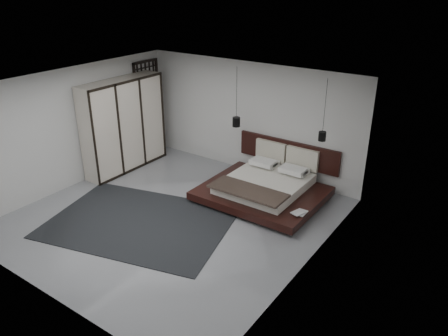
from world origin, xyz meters
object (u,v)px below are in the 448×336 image
Objects in this scene: lattice_screen at (148,108)px; rug at (140,222)px; bed at (266,186)px; pendant_left at (236,122)px; wardrobe at (124,125)px; pendant_right at (322,136)px.

rug is at bearing -50.05° from lattice_screen.
lattice_screen is 0.72× the size of rug.
bed is at bearing 57.92° from rug.
lattice_screen is at bearing 177.40° from pendant_left.
bed is at bearing -20.29° from pendant_left.
pendant_left is 2.96m from wardrobe.
pendant_left is (3.00, -0.14, 0.20)m from lattice_screen.
bed is 0.72× the size of rug.
lattice_screen is 0.99× the size of bed.
pendant_left is 3.28m from rug.
wardrobe is 3.15m from rug.
lattice_screen is 4.14m from rug.
bed is (4.08, -0.54, -1.02)m from lattice_screen.
wardrobe is at bearing -159.37° from pendant_left.
lattice_screen is 1.08× the size of wardrobe.
lattice_screen is at bearing 102.11° from wardrobe.
lattice_screen is 1.84× the size of pendant_left.
pendant_right is 0.36× the size of rug.
lattice_screen reaches higher than bed.
wardrobe reaches higher than rug.
pendant_right reaches higher than wardrobe.
wardrobe is at bearing 140.97° from rug.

